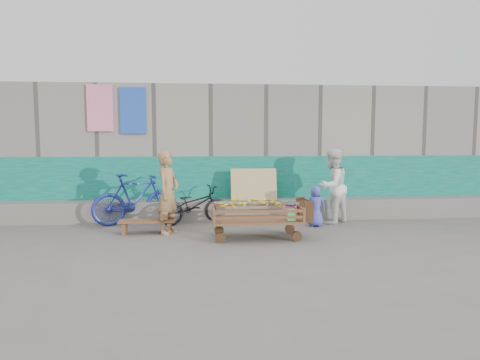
{
  "coord_description": "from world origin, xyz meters",
  "views": [
    {
      "loc": [
        -0.82,
        -6.97,
        1.81
      ],
      "look_at": [
        -0.09,
        1.2,
        1.0
      ],
      "focal_mm": 32.0,
      "sensor_mm": 36.0,
      "label": 1
    }
  ],
  "objects": [
    {
      "name": "bicycle_blue",
      "position": [
        -2.22,
        2.05,
        0.54
      ],
      "size": [
        1.85,
        1.05,
        1.07
      ],
      "primitive_type": "imported",
      "rotation": [
        0.0,
        0.0,
        1.9
      ],
      "color": "navy",
      "rests_on": "ground"
    },
    {
      "name": "child",
      "position": [
        1.49,
        1.5,
        0.42
      ],
      "size": [
        0.45,
        0.33,
        0.84
      ],
      "primitive_type": "imported",
      "rotation": [
        0.0,
        0.0,
        2.97
      ],
      "color": "#484EB3",
      "rests_on": "ground"
    },
    {
      "name": "bench",
      "position": [
        -1.87,
        1.13,
        0.19
      ],
      "size": [
        1.05,
        0.31,
        0.26
      ],
      "color": "brown",
      "rests_on": "ground"
    },
    {
      "name": "bicycle_dark",
      "position": [
        -1.0,
        1.99,
        0.4
      ],
      "size": [
        1.61,
        1.03,
        0.8
      ],
      "primitive_type": "imported",
      "rotation": [
        0.0,
        0.0,
        1.93
      ],
      "color": "black",
      "rests_on": "ground"
    },
    {
      "name": "building_wall",
      "position": [
        -0.0,
        4.05,
        1.47
      ],
      "size": [
        12.0,
        3.5,
        3.0
      ],
      "color": "gray",
      "rests_on": "ground"
    },
    {
      "name": "woman",
      "position": [
        1.92,
        1.81,
        0.79
      ],
      "size": [
        0.98,
        0.94,
        1.58
      ],
      "primitive_type": "imported",
      "rotation": [
        0.0,
        0.0,
        3.78
      ],
      "color": "white",
      "rests_on": "ground"
    },
    {
      "name": "banana_cart",
      "position": [
        0.12,
        0.57,
        0.51
      ],
      "size": [
        1.76,
        0.8,
        0.75
      ],
      "color": "brown",
      "rests_on": "ground"
    },
    {
      "name": "ground",
      "position": [
        0.0,
        0.0,
        0.0
      ],
      "size": [
        80.0,
        80.0,
        0.0
      ],
      "primitive_type": "plane",
      "color": "#5E5C55",
      "rests_on": "ground"
    },
    {
      "name": "vendor_man",
      "position": [
        -1.46,
        1.12,
        0.78
      ],
      "size": [
        0.57,
        0.67,
        1.57
      ],
      "primitive_type": "imported",
      "rotation": [
        0.0,
        0.0,
        1.16
      ],
      "color": "#A2744A",
      "rests_on": "ground"
    }
  ]
}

